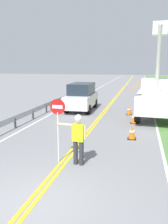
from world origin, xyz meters
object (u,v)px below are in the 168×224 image
Objects in this scene: utility_bucket_truck at (156,95)px; oncoming_suv_nearest at (82,97)px; traffic_cone_mid at (134,118)px; traffic_cone_tail at (129,110)px; flagger_worker at (78,136)px; stop_sign_paddle at (58,116)px; traffic_cone_lead at (132,132)px.

utility_bucket_truck reaches higher than oncoming_suv_nearest.
traffic_cone_mid and traffic_cone_tail have the same top height.
traffic_cone_mid is (1.72, 6.64, -0.71)m from flagger_worker.
flagger_worker reaches higher than traffic_cone_mid.
utility_bucket_truck is 2.10m from traffic_cone_tail.
stop_sign_paddle reaches higher than traffic_cone_mid.
oncoming_suv_nearest reaches higher than flagger_worker.
traffic_cone_mid is (2.49, 6.56, -1.37)m from stop_sign_paddle.
oncoming_suv_nearest is 7.87m from traffic_cone_lead.
stop_sign_paddle is 4.42m from traffic_cone_lead.
traffic_cone_mid is (-0.02, 3.19, 0.00)m from traffic_cone_lead.
stop_sign_paddle is 9.95m from utility_bucket_truck.
utility_bucket_truck is 9.89× the size of traffic_cone_mid.
flagger_worker is at bearing -108.52° from utility_bucket_truck.
oncoming_suv_nearest reaches higher than traffic_cone_lead.
traffic_cone_mid is at bearing 69.23° from stop_sign_paddle.
oncoming_suv_nearest is 3.92m from traffic_cone_tail.
utility_bucket_truck reaches higher than stop_sign_paddle.
flagger_worker is 9.76m from utility_bucket_truck.
flagger_worker is 0.26× the size of utility_bucket_truck.
utility_bucket_truck is at bearing 3.49° from traffic_cone_tail.
oncoming_suv_nearest is 5.44m from traffic_cone_mid.
traffic_cone_tail is at bearing 77.07° from stop_sign_paddle.
utility_bucket_truck is at bearing -8.74° from oncoming_suv_nearest.
traffic_cone_lead and traffic_cone_mid have the same top height.
flagger_worker is 6.89m from traffic_cone_mid.
traffic_cone_tail is (-0.41, 2.50, 0.00)m from traffic_cone_mid.
traffic_cone_lead is at bearing -89.66° from traffic_cone_mid.
traffic_cone_tail is at bearing -176.51° from utility_bucket_truck.
traffic_cone_lead and traffic_cone_tail have the same top height.
traffic_cone_tail is (-0.43, 5.69, 0.00)m from traffic_cone_lead.
traffic_cone_lead is 1.00× the size of traffic_cone_tail.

